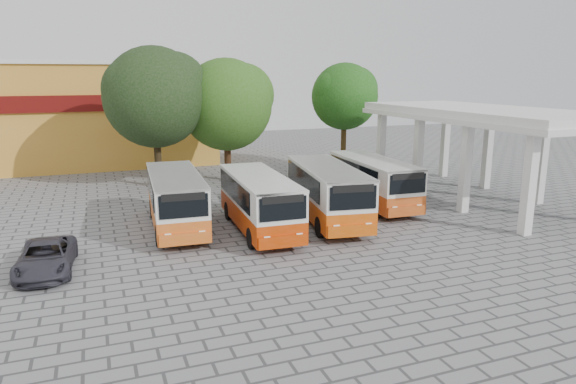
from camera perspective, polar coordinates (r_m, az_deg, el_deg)
name	(u,v)px	position (r m, az deg, el deg)	size (l,w,h in m)	color
ground	(348,237)	(23.69, 6.74, -5.02)	(90.00, 90.00, 0.00)	slate
terminal_shelter	(481,116)	(31.95, 20.67, 7.88)	(6.80, 15.80, 5.40)	silver
shophouse_block	(86,113)	(46.05, -21.52, 8.16)	(20.40, 10.40, 8.30)	#C8892B
bus_far_left	(176,197)	(25.03, -12.38, -0.56)	(2.70, 7.59, 2.69)	#D15A17
bus_centre_left	(259,199)	(24.12, -3.22, -0.81)	(2.56, 7.49, 2.67)	#B93100
bus_centre_right	(327,190)	(25.78, 4.36, 0.26)	(3.49, 8.11, 2.82)	#CC4B06
bus_far_right	(373,179)	(29.16, 9.43, 1.43)	(2.62, 7.51, 2.67)	#BA4914
tree_left	(156,94)	(34.42, -14.50, 10.52)	(6.78, 6.45, 9.08)	#2F2413
tree_middle	(227,102)	(35.86, -6.76, 9.95)	(6.59, 6.28, 8.40)	#402614
tree_right	(345,94)	(39.89, 6.37, 10.74)	(5.30, 5.05, 8.17)	#4B3518
parked_car	(46,257)	(21.38, -25.30, -6.58)	(1.92, 4.16, 1.16)	#302F39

